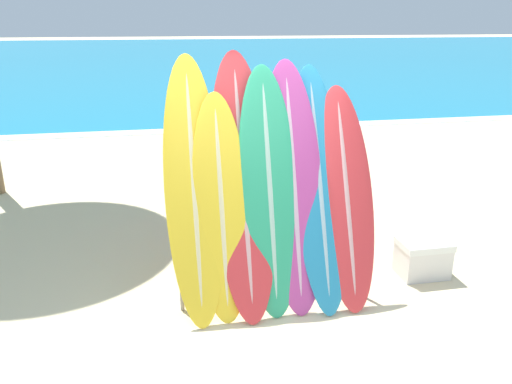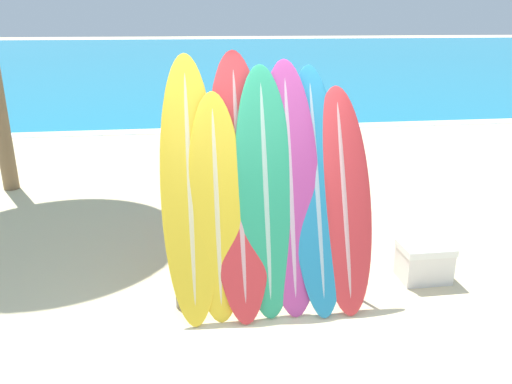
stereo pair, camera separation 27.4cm
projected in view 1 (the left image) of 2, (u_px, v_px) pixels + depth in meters
name	position (u px, v px, depth m)	size (l,w,h in m)	color
ground_plane	(280.00, 340.00, 4.46)	(160.00, 160.00, 0.00)	beige
ocean_water	(167.00, 54.00, 39.93)	(120.00, 60.00, 0.01)	teal
surfboard_rack	(271.00, 259.00, 4.93)	(1.83, 0.04, 0.88)	gray
surfboard_slot_0	(194.00, 189.00, 4.66)	(0.55, 1.04, 2.42)	yellow
surfboard_slot_1	(221.00, 207.00, 4.68)	(0.54, 0.80, 2.09)	yellow
surfboard_slot_2	(243.00, 184.00, 4.76)	(0.60, 1.13, 2.45)	red
surfboard_slot_3	(269.00, 191.00, 4.76)	(0.58, 0.90, 2.32)	#289E70
surfboard_slot_4	(293.00, 187.00, 4.82)	(0.58, 0.93, 2.36)	#B23D8E
surfboard_slot_5	(319.00, 188.00, 4.88)	(0.52, 1.07, 2.30)	teal
surfboard_slot_6	(346.00, 197.00, 4.92)	(0.56, 0.98, 2.11)	red
person_near_water	(275.00, 114.00, 10.11)	(0.22, 0.28, 1.63)	#A87A5B
person_mid_beach	(217.00, 170.00, 6.41)	(0.26, 0.27, 1.61)	#A87A5B
cooler_box	(423.00, 258.00, 5.53)	(0.54, 0.39, 0.42)	silver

